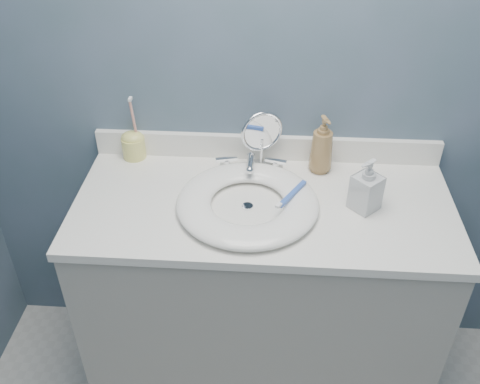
# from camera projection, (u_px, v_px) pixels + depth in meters

# --- Properties ---
(back_wall) EXTENTS (2.20, 0.02, 2.40)m
(back_wall) POSITION_uv_depth(u_px,v_px,m) (269.00, 74.00, 1.74)
(back_wall) COLOR #425A64
(back_wall) RESTS_ON ground
(vanity_cabinet) EXTENTS (1.20, 0.55, 0.85)m
(vanity_cabinet) POSITION_uv_depth(u_px,v_px,m) (260.00, 299.00, 1.98)
(vanity_cabinet) COLOR #A4A196
(vanity_cabinet) RESTS_ON ground
(countertop) EXTENTS (1.22, 0.57, 0.03)m
(countertop) POSITION_uv_depth(u_px,v_px,m) (263.00, 206.00, 1.72)
(countertop) COLOR white
(countertop) RESTS_ON vanity_cabinet
(backsplash) EXTENTS (1.22, 0.02, 0.09)m
(backsplash) POSITION_uv_depth(u_px,v_px,m) (266.00, 147.00, 1.90)
(backsplash) COLOR white
(backsplash) RESTS_ON countertop
(basin) EXTENTS (0.45, 0.45, 0.04)m
(basin) POSITION_uv_depth(u_px,v_px,m) (248.00, 203.00, 1.68)
(basin) COLOR white
(basin) RESTS_ON countertop
(drain) EXTENTS (0.04, 0.04, 0.01)m
(drain) POSITION_uv_depth(u_px,v_px,m) (247.00, 207.00, 1.69)
(drain) COLOR silver
(drain) RESTS_ON countertop
(faucet) EXTENTS (0.25, 0.13, 0.07)m
(faucet) POSITION_uv_depth(u_px,v_px,m) (251.00, 166.00, 1.83)
(faucet) COLOR silver
(faucet) RESTS_ON countertop
(makeup_mirror) EXTENTS (0.14, 0.08, 0.22)m
(makeup_mirror) POSITION_uv_depth(u_px,v_px,m) (262.00, 138.00, 1.80)
(makeup_mirror) COLOR silver
(makeup_mirror) RESTS_ON countertop
(soap_bottle_amber) EXTENTS (0.10, 0.10, 0.21)m
(soap_bottle_amber) POSITION_uv_depth(u_px,v_px,m) (322.00, 145.00, 1.80)
(soap_bottle_amber) COLOR olive
(soap_bottle_amber) RESTS_ON countertop
(soap_bottle_clear) EXTENTS (0.11, 0.11, 0.18)m
(soap_bottle_clear) POSITION_uv_depth(u_px,v_px,m) (367.00, 185.00, 1.64)
(soap_bottle_clear) COLOR silver
(soap_bottle_clear) RESTS_ON countertop
(toothbrush_holder) EXTENTS (0.08, 0.08, 0.24)m
(toothbrush_holder) POSITION_uv_depth(u_px,v_px,m) (133.00, 144.00, 1.90)
(toothbrush_holder) COLOR #E1DC70
(toothbrush_holder) RESTS_ON countertop
(toothbrush_lying) EXTENTS (0.10, 0.16, 0.02)m
(toothbrush_lying) POSITION_uv_depth(u_px,v_px,m) (291.00, 195.00, 1.67)
(toothbrush_lying) COLOR #3359B7
(toothbrush_lying) RESTS_ON basin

